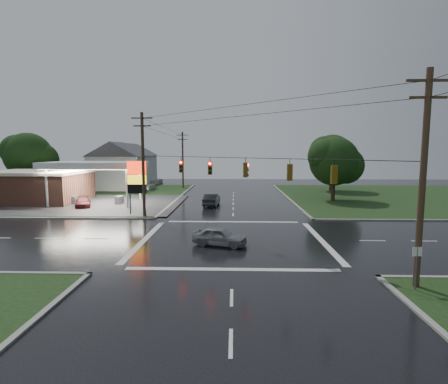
{
  "coord_description": "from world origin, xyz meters",
  "views": [
    {
      "loc": [
        0.1,
        -27.1,
        7.03
      ],
      "look_at": [
        -0.89,
        6.9,
        3.0
      ],
      "focal_mm": 28.0,
      "sensor_mm": 36.0,
      "label": 1
    }
  ],
  "objects_px": {
    "gas_station": "(46,184)",
    "car_pump": "(83,202)",
    "pylon_sign": "(137,179)",
    "utility_pole_se": "(423,177)",
    "house_near": "(119,165)",
    "utility_pole_nw": "(143,163)",
    "utility_pole_n": "(183,159)",
    "car_north": "(212,200)",
    "house_far": "(132,163)",
    "tree_nw_behind": "(29,156)",
    "tree_ne_near": "(335,161)",
    "tree_ne_far": "(333,156)",
    "car_crossing": "(220,236)"
  },
  "relations": [
    {
      "from": "tree_nw_behind",
      "to": "car_crossing",
      "type": "xyz_separation_m",
      "value": [
        32.89,
        -31.69,
        -5.49
      ]
    },
    {
      "from": "pylon_sign",
      "to": "car_pump",
      "type": "bearing_deg",
      "value": 148.49
    },
    {
      "from": "gas_station",
      "to": "car_pump",
      "type": "bearing_deg",
      "value": -30.88
    },
    {
      "from": "utility_pole_nw",
      "to": "tree_nw_behind",
      "type": "height_order",
      "value": "utility_pole_nw"
    },
    {
      "from": "house_near",
      "to": "car_pump",
      "type": "height_order",
      "value": "house_near"
    },
    {
      "from": "utility_pole_nw",
      "to": "tree_nw_behind",
      "type": "bearing_deg",
      "value": 139.9
    },
    {
      "from": "utility_pole_n",
      "to": "car_crossing",
      "type": "height_order",
      "value": "utility_pole_n"
    },
    {
      "from": "tree_ne_near",
      "to": "tree_ne_far",
      "type": "distance_m",
      "value": 12.39
    },
    {
      "from": "gas_station",
      "to": "utility_pole_se",
      "type": "distance_m",
      "value": 45.83
    },
    {
      "from": "tree_ne_near",
      "to": "tree_ne_far",
      "type": "height_order",
      "value": "tree_ne_far"
    },
    {
      "from": "house_far",
      "to": "utility_pole_n",
      "type": "bearing_deg",
      "value": -38.77
    },
    {
      "from": "house_far",
      "to": "tree_ne_near",
      "type": "distance_m",
      "value": 44.5
    },
    {
      "from": "utility_pole_n",
      "to": "gas_station",
      "type": "bearing_deg",
      "value": -131.47
    },
    {
      "from": "car_crossing",
      "to": "gas_station",
      "type": "bearing_deg",
      "value": 65.09
    },
    {
      "from": "tree_nw_behind",
      "to": "gas_station",
      "type": "bearing_deg",
      "value": -51.58
    },
    {
      "from": "car_north",
      "to": "car_pump",
      "type": "xyz_separation_m",
      "value": [
        -16.05,
        -1.54,
        -0.15
      ]
    },
    {
      "from": "house_near",
      "to": "car_north",
      "type": "bearing_deg",
      "value": -46.05
    },
    {
      "from": "car_crossing",
      "to": "tree_ne_far",
      "type": "bearing_deg",
      "value": -10.93
    },
    {
      "from": "tree_nw_behind",
      "to": "car_crossing",
      "type": "distance_m",
      "value": 46.01
    },
    {
      "from": "utility_pole_se",
      "to": "house_near",
      "type": "xyz_separation_m",
      "value": [
        -30.45,
        45.5,
        -1.32
      ]
    },
    {
      "from": "utility_pole_n",
      "to": "tree_ne_near",
      "type": "relative_size",
      "value": 1.17
    },
    {
      "from": "utility_pole_nw",
      "to": "car_pump",
      "type": "xyz_separation_m",
      "value": [
        -9.31,
        6.09,
        -5.09
      ]
    },
    {
      "from": "utility_pole_nw",
      "to": "utility_pole_n",
      "type": "height_order",
      "value": "utility_pole_nw"
    },
    {
      "from": "gas_station",
      "to": "car_north",
      "type": "height_order",
      "value": "gas_station"
    },
    {
      "from": "house_far",
      "to": "car_pump",
      "type": "xyz_separation_m",
      "value": [
        3.14,
        -32.41,
        -3.78
      ]
    },
    {
      "from": "tree_ne_far",
      "to": "car_crossing",
      "type": "relative_size",
      "value": 2.41
    },
    {
      "from": "house_near",
      "to": "house_far",
      "type": "xyz_separation_m",
      "value": [
        -1.0,
        12.0,
        0.0
      ]
    },
    {
      "from": "utility_pole_n",
      "to": "tree_nw_behind",
      "type": "distance_m",
      "value": 25.63
    },
    {
      "from": "utility_pole_se",
      "to": "tree_ne_far",
      "type": "distance_m",
      "value": 44.16
    },
    {
      "from": "pylon_sign",
      "to": "utility_pole_se",
      "type": "bearing_deg",
      "value": -45.0
    },
    {
      "from": "pylon_sign",
      "to": "tree_ne_near",
      "type": "bearing_deg",
      "value": 25.01
    },
    {
      "from": "house_far",
      "to": "tree_ne_near",
      "type": "relative_size",
      "value": 1.23
    },
    {
      "from": "gas_station",
      "to": "house_near",
      "type": "bearing_deg",
      "value": 73.83
    },
    {
      "from": "house_near",
      "to": "tree_ne_near",
      "type": "relative_size",
      "value": 1.23
    },
    {
      "from": "pylon_sign",
      "to": "tree_ne_near",
      "type": "height_order",
      "value": "tree_ne_near"
    },
    {
      "from": "tree_ne_near",
      "to": "car_crossing",
      "type": "xyz_separation_m",
      "value": [
        -15.09,
        -23.69,
        -4.87
      ]
    },
    {
      "from": "tree_nw_behind",
      "to": "utility_pole_n",
      "type": "bearing_deg",
      "value": 18.21
    },
    {
      "from": "house_far",
      "to": "car_crossing",
      "type": "bearing_deg",
      "value": -67.09
    },
    {
      "from": "house_near",
      "to": "utility_pole_n",
      "type": "bearing_deg",
      "value": 9.91
    },
    {
      "from": "house_far",
      "to": "tree_nw_behind",
      "type": "xyz_separation_m",
      "value": [
        -11.89,
        -18.01,
        1.77
      ]
    },
    {
      "from": "car_north",
      "to": "utility_pole_se",
      "type": "bearing_deg",
      "value": 119.84
    },
    {
      "from": "utility_pole_n",
      "to": "tree_ne_near",
      "type": "xyz_separation_m",
      "value": [
        23.64,
        -16.01,
        0.09
      ]
    },
    {
      "from": "gas_station",
      "to": "pylon_sign",
      "type": "xyz_separation_m",
      "value": [
        15.18,
        -9.2,
        1.46
      ]
    },
    {
      "from": "utility_pole_se",
      "to": "car_north",
      "type": "relative_size",
      "value": 2.32
    },
    {
      "from": "house_far",
      "to": "tree_ne_near",
      "type": "bearing_deg",
      "value": -35.77
    },
    {
      "from": "gas_station",
      "to": "car_pump",
      "type": "distance_m",
      "value": 8.23
    },
    {
      "from": "house_far",
      "to": "tree_ne_far",
      "type": "relative_size",
      "value": 1.13
    },
    {
      "from": "house_near",
      "to": "car_north",
      "type": "xyz_separation_m",
      "value": [
        18.19,
        -18.86,
        -3.63
      ]
    },
    {
      "from": "utility_pole_nw",
      "to": "house_far",
      "type": "distance_m",
      "value": 40.48
    },
    {
      "from": "house_far",
      "to": "car_north",
      "type": "relative_size",
      "value": 2.33
    }
  ]
}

